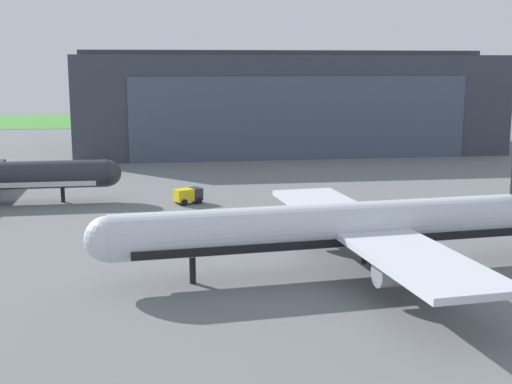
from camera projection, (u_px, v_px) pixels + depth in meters
ground_plane at (450, 268)px, 63.70m from camera, size 440.00×440.00×0.00m
grass_field_strip at (236, 119)px, 235.55m from camera, size 440.00×56.00×0.08m
maintenance_hangar at (282, 102)px, 154.47m from camera, size 89.07×42.08×21.83m
airliner_near_left at (357, 226)px, 62.14m from camera, size 47.95×39.31×13.42m
pushback_tractor at (188, 195)px, 93.02m from camera, size 4.14×3.42×2.11m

